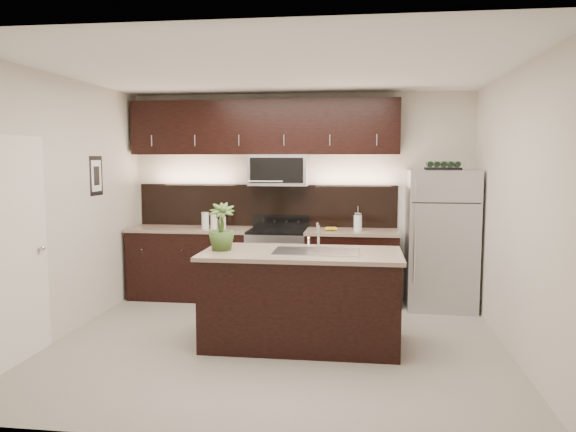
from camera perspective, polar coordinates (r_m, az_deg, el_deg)
The scene contains 12 objects.
ground at distance 5.80m, azimuth -1.11°, elevation -12.79°, with size 4.50×4.50×0.00m, color gray.
room_walls at distance 5.47m, azimuth -2.35°, elevation 4.21°, with size 4.52×4.02×2.71m.
counter_run at distance 7.36m, azimuth -2.64°, elevation -4.94°, with size 3.51×0.65×0.94m.
upper_fixtures at distance 7.37m, azimuth -2.29°, elevation 8.12°, with size 3.49×0.40×1.66m.
island at distance 5.63m, azimuth 1.37°, elevation -8.33°, with size 1.96×0.96×0.94m.
sink_faucet at distance 5.53m, azimuth 2.94°, elevation -3.48°, with size 0.84×0.50×0.28m.
refrigerator at distance 7.19m, azimuth 15.25°, elevation -2.29°, with size 0.83×0.75×1.71m, color #B2B2B7.
wine_rack at distance 7.12m, azimuth 15.45°, elevation 4.92°, with size 0.42×0.26×0.10m.
plant at distance 5.63m, azimuth -6.79°, elevation -1.09°, with size 0.26×0.26×0.47m, color #385522.
canisters at distance 7.38m, azimuth -7.74°, elevation -0.53°, with size 0.32×0.11×0.21m.
french_press at distance 7.11m, azimuth 7.10°, elevation -0.60°, with size 0.11×0.11×0.31m.
bananas at distance 7.10m, azimuth 4.02°, elevation -1.29°, with size 0.17×0.13×0.05m, color gold.
Camera 1 is at (0.83, -5.42, 1.87)m, focal length 35.00 mm.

